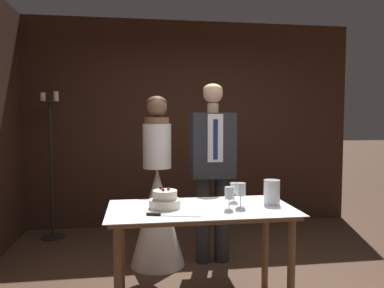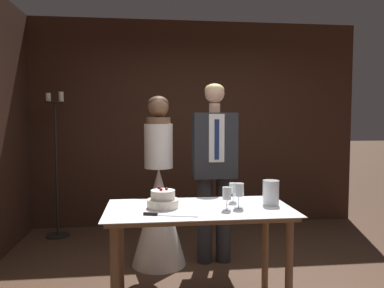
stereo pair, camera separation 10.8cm
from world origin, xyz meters
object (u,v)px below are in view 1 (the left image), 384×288
bride (157,204)px  wine_glass_far (241,191)px  groom (213,164)px  wine_glass_middle (229,194)px  tiered_cake (165,200)px  candle_stand (51,172)px  hurricane_candle (272,193)px  wine_glass_near (234,189)px  cake_table (201,220)px  cake_knife (163,215)px

bride → wine_glass_far: bearing=-58.8°
groom → wine_glass_middle: bearing=-94.7°
tiered_cake → groom: groom is taller
tiered_cake → candle_stand: size_ratio=0.13×
hurricane_candle → wine_glass_far: bearing=-165.3°
wine_glass_middle → tiered_cake: bearing=165.9°
tiered_cake → wine_glass_near: size_ratio=1.53×
wine_glass_near → wine_glass_far: wine_glass_far is taller
wine_glass_middle → wine_glass_far: bearing=25.1°
cake_table → cake_knife: (-0.30, -0.20, 0.11)m
hurricane_candle → groom: 0.94m
bride → cake_table: bearing=-73.0°
wine_glass_near → cake_knife: bearing=-149.5°
cake_table → hurricane_candle: bearing=3.1°
tiered_cake → hurricane_candle: size_ratio=1.25×
wine_glass_near → cake_table: bearing=-153.0°
bride → candle_stand: size_ratio=0.94×
tiered_cake → hurricane_candle: 0.84m
tiered_cake → groom: 1.05m
cake_table → tiered_cake: tiered_cake is taller
wine_glass_middle → candle_stand: (-1.70, 2.03, -0.10)m
cake_table → wine_glass_middle: (0.20, -0.09, 0.22)m
wine_glass_middle → hurricane_candle: size_ratio=0.88×
cake_table → groom: size_ratio=0.78×
wine_glass_near → candle_stand: (-1.80, 1.79, -0.08)m
tiered_cake → wine_glass_middle: (0.47, -0.12, 0.06)m
wine_glass_near → wine_glass_far: 0.19m
cake_knife → candle_stand: (-1.20, 2.14, 0.02)m
cake_table → bride: (-0.28, 0.91, -0.07)m
wine_glass_far → groom: groom is taller
wine_glass_far → candle_stand: bearing=132.3°
wine_glass_far → candle_stand: (-1.80, 1.98, -0.11)m
cake_knife → hurricane_candle: (0.87, 0.23, 0.08)m
groom → tiered_cake: bearing=-121.9°
cake_table → tiered_cake: 0.31m
cake_table → wine_glass_middle: 0.31m
cake_knife → wine_glass_near: wine_glass_near is taller
tiered_cake → groom: (0.55, 0.88, 0.16)m
wine_glass_middle → groom: 1.01m
hurricane_candle → bride: 1.25m
hurricane_candle → candle_stand: (-2.07, 1.91, -0.07)m
wine_glass_near → bride: bride is taller
hurricane_candle → candle_stand: bearing=137.4°
groom → candle_stand: (-1.78, 1.03, -0.20)m
cake_knife → wine_glass_far: (0.60, 0.16, 0.12)m
tiered_cake → wine_glass_near: 0.58m
tiered_cake → wine_glass_near: bearing=12.1°
wine_glass_near → hurricane_candle: bearing=-23.9°
bride → hurricane_candle: bearing=-46.0°
wine_glass_middle → cake_knife: bearing=-167.0°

